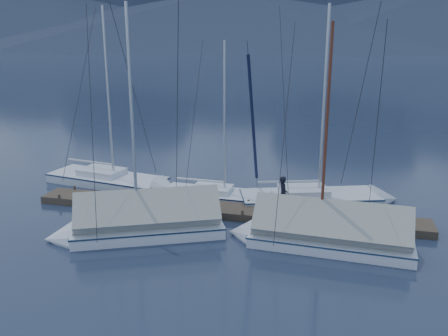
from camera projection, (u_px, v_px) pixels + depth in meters
The scene contains 9 objects.
ground at pixel (213, 231), 19.83m from camera, with size 1000.00×1000.00×0.00m, color #161F32.
dock at pixel (224, 212), 21.67m from camera, with size 18.00×1.50×0.54m.
mooring_posts at pixel (213, 206), 21.72m from camera, with size 15.12×1.52×0.35m.
sailboat_open_left at pixel (122, 183), 25.64m from camera, with size 8.02×3.66×10.27m.
sailboat_open_mid at pixel (233, 198), 23.34m from camera, with size 6.45×2.75×8.45m.
sailboat_open_right at pixel (329, 199), 23.10m from camera, with size 7.99×4.44×10.18m.
sailboat_covered_near at pixel (316, 234), 18.43m from camera, with size 7.29×3.09×9.32m.
sailboat_covered_far at pixel (134, 225), 19.26m from camera, with size 7.37×4.88×10.00m.
person at pixel (283, 194), 20.78m from camera, with size 0.61×0.40×1.66m, color black.
Camera 1 is at (4.84, -17.72, 7.95)m, focal length 38.00 mm.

